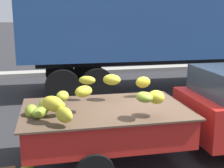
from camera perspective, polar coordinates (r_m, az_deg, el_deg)
The scene contains 4 objects.
ground at distance 6.21m, azimuth 9.47°, elevation -13.12°, with size 220.00×220.00×0.00m, color #28282B.
curb_strip at distance 14.47m, azimuth -4.22°, elevation 2.46°, with size 80.00×0.80×0.16m, color gray.
pickup_truck at distance 6.15m, azimuth 17.72°, elevation -4.90°, with size 5.22×1.98×1.70m.
semi_trailer at distance 11.49m, azimuth 14.20°, elevation 11.74°, with size 12.07×2.94×3.95m.
Camera 1 is at (-2.23, -5.12, 2.71)m, focal length 48.56 mm.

